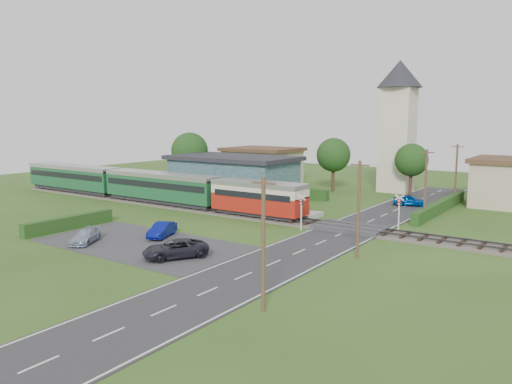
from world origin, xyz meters
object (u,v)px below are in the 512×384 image
Objects in this scene: station_building at (233,176)px; car_on_road at (410,200)px; car_park_dark at (175,249)px; train at (143,184)px; crossing_signal_near at (301,207)px; church_tower at (398,116)px; equipment_hut at (155,184)px; pedestrian_near at (251,200)px; crossing_signal_far at (399,207)px; house_west at (263,165)px; car_park_blue at (162,230)px; pedestrian_far at (170,190)px; car_park_silver at (85,237)px.

car_on_road is at bearing 17.89° from station_building.
car_park_dark is (13.59, -24.48, -1.97)m from station_building.
crossing_signal_near is (23.04, -2.41, -0.04)m from train.
train is at bearing -129.77° from church_tower.
equipment_hut is 15.14m from pedestrian_near.
train is at bearing -175.48° from crossing_signal_far.
train is (1.36, -3.20, 0.43)m from equipment_hut.
pedestrian_near is (12.12, -20.18, -1.59)m from house_west.
train is 11.73× the size of car_park_blue.
car_on_road is 18.36m from pedestrian_near.
crossing_signal_far is 20.54m from car_park_dark.
church_tower is 1.63× the size of house_west.
train is at bearing 150.54° from pedestrian_far.
car_on_road is (25.34, -7.44, -2.12)m from house_west.
crossing_signal_far reaches higher than car_on_road.
station_building is 3.46× the size of car_park_dark.
car_park_dark is at bearing -60.96° from station_building.
equipment_hut is 0.06× the size of train.
car_park_dark is (18.59, -38.48, -2.07)m from house_west.
church_tower reaches higher than car_park_blue.
station_building is 9.54m from pedestrian_near.
church_tower is 29.57m from crossing_signal_near.
crossing_signal_near is (16.40, -11.40, -0.55)m from station_building.
pedestrian_far is at bearing 20.01° from pedestrian_near.
crossing_signal_far is 28.72m from pedestrian_far.
car_park_silver is (12.70, -19.70, -1.14)m from equipment_hut.
crossing_signal_near reaches higher than pedestrian_near.
crossing_signal_near reaches higher than car_park_silver.
equipment_hut reaches higher than pedestrian_near.
house_west is 3.00× the size of car_park_silver.
train is 25.52m from car_park_dark.
car_park_dark is (21.59, -18.68, -1.02)m from equipment_hut.
church_tower is at bearing 58.02° from car_park_blue.
train is 23.07m from house_west.
car_park_dark is 19.42m from pedestrian_near.
crossing_signal_far is 0.71× the size of car_park_dark.
pedestrian_near is at bearing -108.77° from church_tower.
church_tower is 26.39m from crossing_signal_far.
house_west is 2.93× the size of car_park_blue.
pedestrian_near is at bearing 53.07° from car_park_silver.
pedestrian_near is at bearing -59.00° from house_west.
station_building is at bearing 35.92° from equipment_hut.
car_park_dark is (-6.75, -31.05, 0.05)m from car_on_road.
house_west is at bearing 74.01° from car_park_silver.
car_park_blue is 19.62m from pedestrian_far.
train is at bearing 94.72° from car_park_silver.
equipment_hut is at bearing 170.91° from car_park_dark.
train is at bearing -126.45° from station_building.
station_building is 23.89m from church_tower.
house_west is 23.59m from pedestrian_near.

